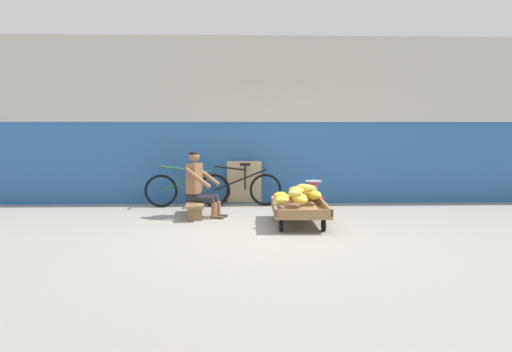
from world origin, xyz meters
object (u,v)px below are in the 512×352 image
at_px(vendor_seated, 199,184).
at_px(weighing_scale, 313,188).
at_px(sign_board, 244,182).
at_px(bicycle_near_left, 187,189).
at_px(bicycle_far_left, 240,188).
at_px(banana_cart, 299,209).
at_px(low_bench, 195,205).
at_px(plastic_crate, 313,205).

relative_size(vendor_seated, weighing_scale, 3.80).
bearing_deg(sign_board, vendor_seated, -120.65).
bearing_deg(bicycle_near_left, sign_board, 13.85).
bearing_deg(bicycle_far_left, banana_cart, -61.78).
bearing_deg(bicycle_far_left, low_bench, -126.36).
height_order(banana_cart, plastic_crate, banana_cart).
xyz_separation_m(banana_cart, bicycle_near_left, (-2.00, 1.76, 0.11)).
distance_m(banana_cart, weighing_scale, 1.09).
relative_size(bicycle_near_left, sign_board, 1.86).
bearing_deg(sign_board, low_bench, -123.79).
bearing_deg(weighing_scale, sign_board, 140.33).
xyz_separation_m(weighing_scale, bicycle_far_left, (-1.34, 0.79, -0.10)).
relative_size(banana_cart, weighing_scale, 4.87).
height_order(low_bench, sign_board, sign_board).
bearing_deg(banana_cart, weighing_scale, 69.18).
bearing_deg(vendor_seated, bicycle_near_left, 107.87).
bearing_deg(vendor_seated, sign_board, 59.35).
relative_size(weighing_scale, bicycle_near_left, 0.18).
height_order(low_bench, weighing_scale, weighing_scale).
distance_m(banana_cart, plastic_crate, 1.07).
relative_size(banana_cart, bicycle_near_left, 0.88).
relative_size(vendor_seated, bicycle_near_left, 0.69).
bearing_deg(bicycle_far_left, sign_board, 69.37).
height_order(vendor_seated, sign_board, vendor_seated).
height_order(bicycle_near_left, bicycle_far_left, same).
bearing_deg(vendor_seated, plastic_crate, 8.33).
distance_m(low_bench, bicycle_near_left, 1.07).
bearing_deg(weighing_scale, bicycle_far_left, 149.41).
distance_m(low_bench, bicycle_far_left, 1.33).
bearing_deg(low_bench, banana_cart, -22.70).
xyz_separation_m(low_bench, plastic_crate, (2.12, 0.27, -0.05)).
distance_m(vendor_seated, sign_board, 1.55).
height_order(low_bench, plastic_crate, plastic_crate).
height_order(vendor_seated, weighing_scale, vendor_seated).
relative_size(plastic_crate, bicycle_far_left, 0.22).
bearing_deg(weighing_scale, low_bench, -172.76).
bearing_deg(plastic_crate, bicycle_near_left, 162.37).
xyz_separation_m(vendor_seated, sign_board, (0.79, 1.33, -0.13)).
bearing_deg(weighing_scale, vendor_seated, -171.70).
xyz_separation_m(low_bench, weighing_scale, (2.12, 0.27, 0.25)).
relative_size(plastic_crate, sign_board, 0.40).
bearing_deg(plastic_crate, banana_cart, -110.80).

